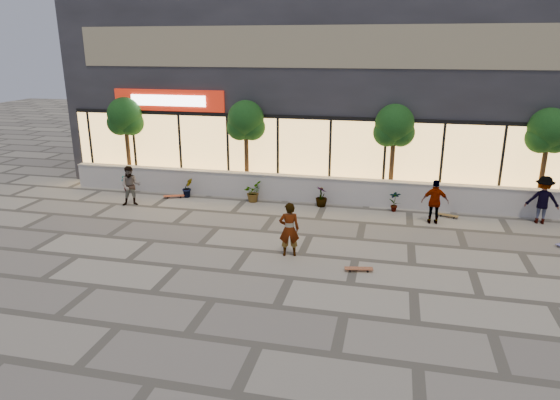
% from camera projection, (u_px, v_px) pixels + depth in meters
% --- Properties ---
extents(ground, '(80.00, 80.00, 0.00)m').
position_uv_depth(ground, '(290.00, 278.00, 13.58)').
color(ground, gray).
rests_on(ground, ground).
extents(planter_wall, '(22.00, 0.42, 1.04)m').
position_uv_depth(planter_wall, '(326.00, 190.00, 19.94)').
color(planter_wall, '#B8B5AF').
rests_on(planter_wall, ground).
extents(retail_building, '(24.00, 9.17, 8.50)m').
position_uv_depth(retail_building, '(344.00, 85.00, 23.94)').
color(retail_building, '#242429').
rests_on(retail_building, ground).
extents(shrub_a, '(0.43, 0.29, 0.81)m').
position_uv_depth(shrub_a, '(126.00, 184.00, 21.28)').
color(shrub_a, '#113510').
rests_on(shrub_a, ground).
extents(shrub_b, '(0.57, 0.57, 0.81)m').
position_uv_depth(shrub_b, '(188.00, 188.00, 20.68)').
color(shrub_b, '#113510').
rests_on(shrub_b, ground).
extents(shrub_c, '(0.68, 0.77, 0.81)m').
position_uv_depth(shrub_c, '(253.00, 192.00, 20.08)').
color(shrub_c, '#113510').
rests_on(shrub_c, ground).
extents(shrub_d, '(0.64, 0.64, 0.81)m').
position_uv_depth(shrub_d, '(321.00, 196.00, 19.48)').
color(shrub_d, '#113510').
rests_on(shrub_d, ground).
extents(shrub_e, '(0.46, 0.35, 0.81)m').
position_uv_depth(shrub_e, '(395.00, 201.00, 18.88)').
color(shrub_e, '#113510').
rests_on(shrub_e, ground).
extents(tree_west, '(1.60, 1.50, 3.92)m').
position_uv_depth(tree_west, '(125.00, 119.00, 21.78)').
color(tree_west, '#4A2E1A').
rests_on(tree_west, ground).
extents(tree_midwest, '(1.60, 1.50, 3.92)m').
position_uv_depth(tree_midwest, '(246.00, 123.00, 20.61)').
color(tree_midwest, '#4A2E1A').
rests_on(tree_midwest, ground).
extents(tree_mideast, '(1.60, 1.50, 3.92)m').
position_uv_depth(tree_mideast, '(394.00, 128.00, 19.32)').
color(tree_mideast, '#4A2E1A').
rests_on(tree_mideast, ground).
extents(tree_east, '(1.60, 1.50, 3.92)m').
position_uv_depth(tree_east, '(549.00, 133.00, 18.15)').
color(tree_east, '#4A2E1A').
rests_on(tree_east, ground).
extents(skater_center, '(0.69, 0.54, 1.67)m').
position_uv_depth(skater_center, '(289.00, 229.00, 14.79)').
color(skater_center, silver).
rests_on(skater_center, ground).
extents(skater_left, '(0.94, 0.85, 1.59)m').
position_uv_depth(skater_left, '(131.00, 186.00, 19.50)').
color(skater_left, tan).
rests_on(skater_left, ground).
extents(skater_right_near, '(0.94, 0.42, 1.59)m').
position_uv_depth(skater_right_near, '(435.00, 202.00, 17.51)').
color(skater_right_near, white).
rests_on(skater_right_near, ground).
extents(skater_right_far, '(1.17, 0.76, 1.71)m').
position_uv_depth(skater_right_far, '(543.00, 200.00, 17.53)').
color(skater_right_far, maroon).
rests_on(skater_right_far, ground).
extents(skateboard_center, '(0.82, 0.35, 0.10)m').
position_uv_depth(skateboard_center, '(359.00, 269.00, 13.95)').
color(skateboard_center, brown).
rests_on(skateboard_center, ground).
extents(skateboard_left, '(0.88, 0.53, 0.10)m').
position_uv_depth(skateboard_left, '(174.00, 196.00, 20.65)').
color(skateboard_left, '#B74722').
rests_on(skateboard_left, ground).
extents(skateboard_right_near, '(0.79, 0.43, 0.09)m').
position_uv_depth(skateboard_right_near, '(448.00, 215.00, 18.34)').
color(skateboard_right_near, brown).
rests_on(skateboard_right_near, ground).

